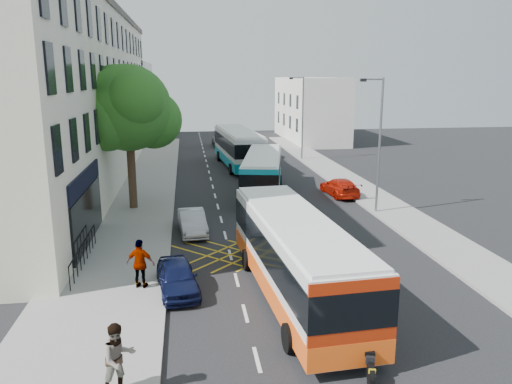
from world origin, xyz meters
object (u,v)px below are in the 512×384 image
object	(u,v)px
lamp_near	(378,139)
pedestrian_near	(118,359)
bus_near	(295,256)
distant_car_silver	(271,151)
bus_far	(238,147)
pedestrian_far	(140,264)
bus_mid	(263,173)
lamp_far	(302,114)
red_hatchback	(340,187)
motorbike	(368,340)
parked_car_silver	(192,222)
distant_car_dark	(248,137)
parked_car_blue	(177,277)
distant_car_grey	(222,141)
street_tree	(128,109)

from	to	relation	value
lamp_near	pedestrian_near	size ratio (longest dim) A/B	4.12
bus_near	distant_car_silver	bearing A→B (deg)	77.92
distant_car_silver	bus_near	bearing A→B (deg)	85.17
bus_far	pedestrian_far	world-z (taller)	bus_far
bus_mid	bus_far	world-z (taller)	bus_far
lamp_far	bus_far	world-z (taller)	lamp_far
red_hatchback	pedestrian_near	bearing A→B (deg)	54.25
bus_mid	pedestrian_near	distance (m)	23.27
motorbike	parked_car_silver	bearing A→B (deg)	121.38
distant_car_dark	pedestrian_near	distance (m)	50.83
distant_car_dark	pedestrian_near	world-z (taller)	pedestrian_near
parked_car_silver	distant_car_dark	size ratio (longest dim) A/B	0.85
motorbike	parked_car_blue	size ratio (longest dim) A/B	0.62
lamp_near	parked_car_silver	xyz separation A→B (m)	(-11.10, -2.36, -4.00)
motorbike	distant_car_dark	world-z (taller)	motorbike
bus_near	red_hatchback	xyz separation A→B (m)	(6.67, 15.74, -1.04)
parked_car_silver	distant_car_dark	distance (m)	36.81
parked_car_blue	pedestrian_near	size ratio (longest dim) A/B	1.86
bus_far	distant_car_silver	bearing A→B (deg)	46.99
lamp_near	distant_car_silver	xyz separation A→B (m)	(-2.65, 22.38, -4.03)
parked_car_blue	distant_car_grey	world-z (taller)	distant_car_grey
pedestrian_near	bus_near	bearing A→B (deg)	11.53
distant_car_dark	street_tree	bearing A→B (deg)	72.53
lamp_near	red_hatchback	size ratio (longest dim) A/B	1.88
lamp_far	pedestrian_near	bearing A→B (deg)	-110.01
bus_mid	parked_car_silver	bearing A→B (deg)	-110.06
lamp_near	lamp_far	xyz separation A→B (m)	(0.00, 20.00, 0.00)
lamp_far	distant_car_silver	distance (m)	5.38
bus_mid	distant_car_dark	world-z (taller)	bus_mid
distant_car_silver	lamp_far	bearing A→B (deg)	141.28
distant_car_dark	bus_far	bearing A→B (deg)	82.08
red_hatchback	bus_far	bearing A→B (deg)	-70.38
red_hatchback	distant_car_silver	bearing A→B (deg)	-88.75
lamp_far	red_hatchback	bearing A→B (deg)	-92.63
bus_near	pedestrian_near	world-z (taller)	bus_near
street_tree	distant_car_dark	world-z (taller)	street_tree
lamp_near	bus_mid	xyz separation A→B (m)	(-6.02, 5.89, -3.08)
bus_near	distant_car_dark	bearing A→B (deg)	81.11
parked_car_blue	parked_car_silver	distance (m)	7.47
distant_car_dark	distant_car_grey	bearing A→B (deg)	38.11
lamp_far	distant_car_dark	distance (m)	14.65
bus_far	parked_car_blue	xyz separation A→B (m)	(-5.27, -27.33, -1.16)
street_tree	pedestrian_far	world-z (taller)	street_tree
lamp_far	bus_mid	world-z (taller)	lamp_far
bus_near	motorbike	xyz separation A→B (m)	(0.99, -5.10, -0.70)
street_tree	distant_car_silver	xyz separation A→B (m)	(12.06, 19.42, -5.71)
bus_far	distant_car_dark	xyz separation A→B (m)	(2.96, 16.14, -1.05)
parked_car_blue	bus_far	bearing A→B (deg)	71.31
parked_car_silver	pedestrian_near	xyz separation A→B (m)	(-2.10, -13.88, 0.50)
parked_car_blue	distant_car_grey	bearing A→B (deg)	75.59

